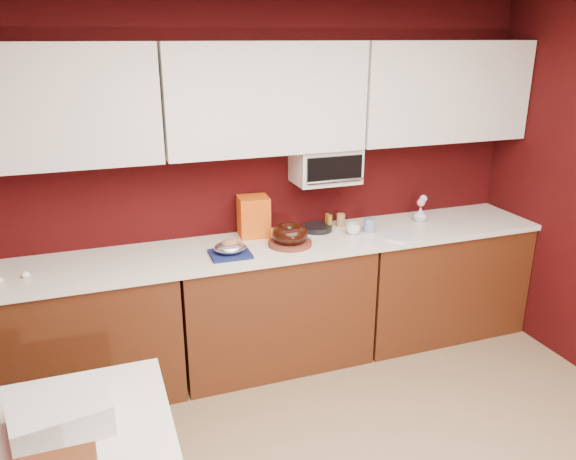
# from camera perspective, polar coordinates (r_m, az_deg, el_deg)

# --- Properties ---
(wall_back) EXTENTS (4.00, 0.02, 2.50)m
(wall_back) POSITION_cam_1_polar(r_m,az_deg,el_deg) (3.98, -3.05, 4.83)
(wall_back) COLOR #350707
(wall_back) RESTS_ON floor
(base_cabinet_left) EXTENTS (1.31, 0.58, 0.86)m
(base_cabinet_left) POSITION_cam_1_polar(r_m,az_deg,el_deg) (3.84, -21.12, -10.24)
(base_cabinet_left) COLOR #4E240F
(base_cabinet_left) RESTS_ON floor
(base_cabinet_center) EXTENTS (1.31, 0.58, 0.86)m
(base_cabinet_center) POSITION_cam_1_polar(r_m,az_deg,el_deg) (3.99, -1.54, -7.72)
(base_cabinet_center) COLOR #4E240F
(base_cabinet_center) RESTS_ON floor
(base_cabinet_right) EXTENTS (1.31, 0.58, 0.86)m
(base_cabinet_right) POSITION_cam_1_polar(r_m,az_deg,el_deg) (4.54, 14.72, -4.90)
(base_cabinet_right) COLOR #4E240F
(base_cabinet_right) RESTS_ON floor
(countertop) EXTENTS (4.00, 0.62, 0.04)m
(countertop) POSITION_cam_1_polar(r_m,az_deg,el_deg) (3.80, -1.60, -1.66)
(countertop) COLOR white
(countertop) RESTS_ON base_cabinet_center
(upper_cabinet_left) EXTENTS (1.31, 0.33, 0.70)m
(upper_cabinet_left) POSITION_cam_1_polar(r_m,az_deg,el_deg) (3.56, -23.86, 11.42)
(upper_cabinet_left) COLOR white
(upper_cabinet_left) RESTS_ON wall_back
(upper_cabinet_center) EXTENTS (1.31, 0.33, 0.70)m
(upper_cabinet_center) POSITION_cam_1_polar(r_m,az_deg,el_deg) (3.72, -2.46, 13.25)
(upper_cabinet_center) COLOR white
(upper_cabinet_center) RESTS_ON wall_back
(upper_cabinet_right) EXTENTS (1.31, 0.33, 0.70)m
(upper_cabinet_right) POSITION_cam_1_polar(r_m,az_deg,el_deg) (4.30, 15.23, 13.42)
(upper_cabinet_right) COLOR white
(upper_cabinet_right) RESTS_ON wall_back
(toaster_oven) EXTENTS (0.45, 0.30, 0.25)m
(toaster_oven) POSITION_cam_1_polar(r_m,az_deg,el_deg) (3.97, 3.81, 6.64)
(toaster_oven) COLOR white
(toaster_oven) RESTS_ON upper_cabinet_center
(toaster_oven_door) EXTENTS (0.40, 0.02, 0.18)m
(toaster_oven_door) POSITION_cam_1_polar(r_m,az_deg,el_deg) (3.82, 4.77, 6.14)
(toaster_oven_door) COLOR black
(toaster_oven_door) RESTS_ON toaster_oven
(toaster_oven_handle) EXTENTS (0.42, 0.02, 0.02)m
(toaster_oven_handle) POSITION_cam_1_polar(r_m,az_deg,el_deg) (3.83, 4.83, 5.00)
(toaster_oven_handle) COLOR silver
(toaster_oven_handle) RESTS_ON toaster_oven
(cake_base) EXTENTS (0.33, 0.33, 0.03)m
(cake_base) POSITION_cam_1_polar(r_m,az_deg,el_deg) (3.76, 0.20, -1.35)
(cake_base) COLOR brown
(cake_base) RESTS_ON countertop
(bundt_cake) EXTENTS (0.30, 0.30, 0.10)m
(bundt_cake) POSITION_cam_1_polar(r_m,az_deg,el_deg) (3.74, 0.20, -0.39)
(bundt_cake) COLOR black
(bundt_cake) RESTS_ON cake_base
(navy_towel) EXTENTS (0.26, 0.22, 0.02)m
(navy_towel) POSITION_cam_1_polar(r_m,az_deg,el_deg) (3.61, -5.89, -2.44)
(navy_towel) COLOR #151D4F
(navy_towel) RESTS_ON countertop
(foil_ham_nest) EXTENTS (0.25, 0.23, 0.08)m
(foil_ham_nest) POSITION_cam_1_polar(r_m,az_deg,el_deg) (3.59, -5.91, -1.77)
(foil_ham_nest) COLOR white
(foil_ham_nest) RESTS_ON navy_towel
(roasted_ham) EXTENTS (0.14, 0.13, 0.07)m
(roasted_ham) POSITION_cam_1_polar(r_m,az_deg,el_deg) (3.58, -5.93, -1.40)
(roasted_ham) COLOR #AC674F
(roasted_ham) RESTS_ON foil_ham_nest
(pandoro_box) EXTENTS (0.22, 0.20, 0.28)m
(pandoro_box) POSITION_cam_1_polar(r_m,az_deg,el_deg) (3.91, -3.51, 1.40)
(pandoro_box) COLOR red
(pandoro_box) RESTS_ON countertop
(dark_pan) EXTENTS (0.27, 0.27, 0.04)m
(dark_pan) POSITION_cam_1_polar(r_m,az_deg,el_deg) (4.05, 2.98, 0.21)
(dark_pan) COLOR black
(dark_pan) RESTS_ON countertop
(coffee_mug) EXTENTS (0.12, 0.12, 0.10)m
(coffee_mug) POSITION_cam_1_polar(r_m,az_deg,el_deg) (3.98, 6.64, 0.22)
(coffee_mug) COLOR silver
(coffee_mug) RESTS_ON countertop
(blue_jar) EXTENTS (0.11, 0.11, 0.10)m
(blue_jar) POSITION_cam_1_polar(r_m,az_deg,el_deg) (4.05, 8.28, 0.49)
(blue_jar) COLOR navy
(blue_jar) RESTS_ON countertop
(flower_vase) EXTENTS (0.09, 0.09, 0.12)m
(flower_vase) POSITION_cam_1_polar(r_m,az_deg,el_deg) (4.35, 13.29, 1.63)
(flower_vase) COLOR silver
(flower_vase) RESTS_ON countertop
(flower_pink) EXTENTS (0.06, 0.06, 0.06)m
(flower_pink) POSITION_cam_1_polar(r_m,az_deg,el_deg) (4.32, 13.37, 2.74)
(flower_pink) COLOR pink
(flower_pink) RESTS_ON flower_vase
(flower_blue) EXTENTS (0.06, 0.06, 0.06)m
(flower_blue) POSITION_cam_1_polar(r_m,az_deg,el_deg) (4.35, 13.59, 3.12)
(flower_blue) COLOR #98CBF4
(flower_blue) RESTS_ON flower_vase
(china_plate) EXTENTS (0.24, 0.24, 0.01)m
(china_plate) POSITION_cam_1_polar(r_m,az_deg,el_deg) (3.98, 11.43, -0.67)
(china_plate) COLOR white
(china_plate) RESTS_ON countertop
(amber_bottle) EXTENTS (0.04, 0.04, 0.11)m
(amber_bottle) POSITION_cam_1_polar(r_m,az_deg,el_deg) (4.07, 4.25, 0.79)
(amber_bottle) COLOR #816117
(amber_bottle) RESTS_ON countertop
(paper_cup) EXTENTS (0.08, 0.08, 0.09)m
(paper_cup) POSITION_cam_1_polar(r_m,az_deg,el_deg) (4.15, 5.38, 1.01)
(paper_cup) COLOR olive
(paper_cup) RESTS_ON countertop
(egg_right) EXTENTS (0.05, 0.05, 0.04)m
(egg_right) POSITION_cam_1_polar(r_m,az_deg,el_deg) (3.60, -25.10, -4.13)
(egg_right) COLOR white
(egg_right) RESTS_ON countertop
(newspaper_stack) EXTENTS (0.42, 0.36, 0.13)m
(newspaper_stack) POSITION_cam_1_polar(r_m,az_deg,el_deg) (2.50, -22.22, -16.99)
(newspaper_stack) COLOR beige
(newspaper_stack) RESTS_ON dining_table
(amber_bottle_tall) EXTENTS (0.04, 0.04, 0.11)m
(amber_bottle_tall) POSITION_cam_1_polar(r_m,az_deg,el_deg) (4.10, 4.00, 0.94)
(amber_bottle_tall) COLOR brown
(amber_bottle_tall) RESTS_ON countertop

